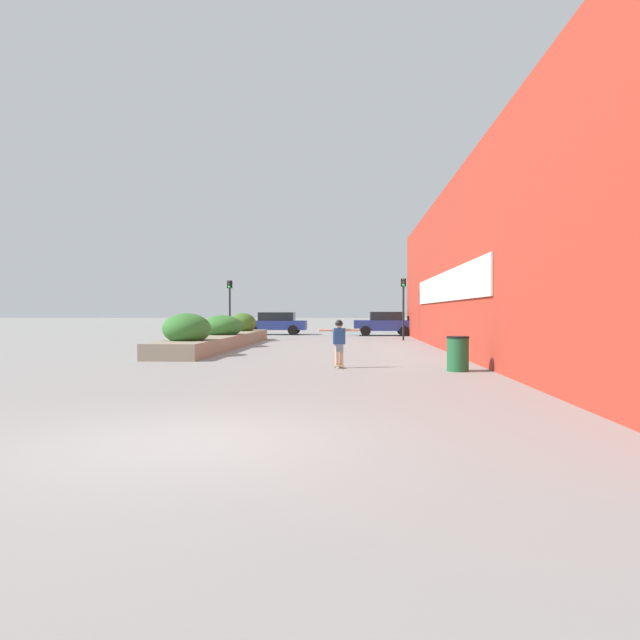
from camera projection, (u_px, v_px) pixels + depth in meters
ground_plane at (186, 442)px, 7.06m from camera, size 300.00×300.00×0.00m
building_wall_right at (459, 267)px, 22.08m from camera, size 0.67×35.25×6.75m
planter_box at (220, 335)px, 26.12m from camera, size 1.90×15.72×1.57m
skateboard at (339, 365)px, 16.43m from camera, size 0.32×0.66×0.09m
skateboarder at (339, 338)px, 16.42m from camera, size 1.19×0.39×1.30m
trash_bin at (458, 354)px, 15.47m from camera, size 0.61×0.61×0.95m
car_leftmost at (385, 323)px, 39.06m from camera, size 4.16×2.02×1.63m
car_center_left at (275, 323)px, 40.77m from camera, size 4.56×1.99×1.59m
traffic_light_left at (230, 299)px, 33.35m from camera, size 0.28×0.30×3.46m
traffic_light_right at (403, 298)px, 32.33m from camera, size 0.28×0.30×3.52m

